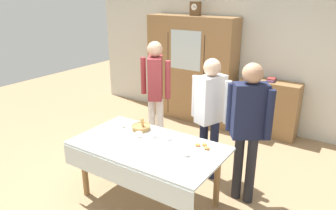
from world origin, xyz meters
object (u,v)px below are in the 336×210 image
Objects in this scene: person_behind_table_left at (155,86)px; mantel_clock at (195,9)px; bread_basket at (141,127)px; dining_table at (147,154)px; bookshelf_low at (268,108)px; book_stack at (272,80)px; tea_cup_center at (139,135)px; pastry_plate at (202,148)px; spoon_back_edge at (168,154)px; tea_cup_back_edge at (185,154)px; spoon_center at (100,146)px; spoon_far_left at (138,146)px; person_near_right_end at (248,121)px; tea_cup_far_right at (122,125)px; tea_cup_far_left at (153,136)px; wall_cabinet at (191,69)px; person_behind_table_right at (210,108)px; tea_cup_mid_right at (168,138)px.

mantel_clock is at bearing 95.37° from person_behind_table_left.
dining_table is at bearing -44.64° from bread_basket.
bookshelf_low is 4.40× the size of book_stack.
tea_cup_center is at bearing 147.69° from dining_table.
spoon_back_edge is (-0.25, -0.31, -0.01)m from pastry_plate.
tea_cup_back_edge is (-0.10, -2.61, -0.22)m from book_stack.
spoon_center is at bearing -117.53° from tea_cup_center.
pastry_plate is at bearing 28.35° from spoon_far_left.
person_near_right_end reaches higher than tea_cup_center.
tea_cup_far_left is (0.50, -0.03, -0.00)m from tea_cup_far_right.
tea_cup_far_right is at bearing 148.21° from spoon_far_left.
person_behind_table_left is at bearing 124.12° from tea_cup_far_left.
spoon_center and spoon_back_edge have the same top height.
person_near_right_end reaches higher than tea_cup_far_left.
bookshelf_low is at bearing 72.80° from tea_cup_center.
person_behind_table_right is at bearing -54.11° from wall_cabinet.
tea_cup_far_left reaches higher than spoon_center.
tea_cup_far_right is 0.46× the size of pastry_plate.
person_behind_table_right is at bearing 59.67° from tea_cup_far_left.
pastry_plate is 0.17× the size of person_behind_table_left.
tea_cup_back_edge is 1.68m from person_behind_table_left.
person_behind_table_left is (0.18, -1.41, 0.05)m from wall_cabinet.
tea_cup_mid_right is (-0.46, -2.38, -0.21)m from book_stack.
person_behind_table_left is (-0.64, 1.24, 0.29)m from spoon_far_left.
spoon_far_left is (0.77, -2.65, -1.32)m from mantel_clock.
tea_cup_far_right is at bearing -80.54° from person_behind_table_left.
person_behind_table_right is at bearing 69.25° from dining_table.
spoon_far_left is 1.06m from person_behind_table_right.
spoon_center is (-0.42, -0.29, 0.10)m from dining_table.
tea_cup_mid_right is at bearing -47.86° from person_behind_table_left.
tea_cup_center is at bearing -64.08° from person_behind_table_left.
wall_cabinet is 2.65m from person_near_right_end.
person_behind_table_left is (-0.66, 0.97, 0.27)m from tea_cup_far_left.
dining_table is 14.18× the size of spoon_far_left.
wall_cabinet is 2.53m from tea_cup_far_left.
person_behind_table_right is at bearing 57.17° from spoon_center.
bread_basket is (-0.32, 0.32, 0.13)m from dining_table.
dining_table is 6.02× the size of pastry_plate.
wall_cabinet is 2.39m from tea_cup_far_right.
dining_table is 1.74× the size of bookshelf_low.
bread_basket is 0.15× the size of person_behind_table_right.
bookshelf_low is (1.42, 0.05, -1.57)m from mantel_clock.
person_behind_table_left is at bearing -131.46° from book_stack.
tea_cup_mid_right is at bearing -153.70° from person_near_right_end.
tea_cup_mid_right is at bearing -109.24° from person_behind_table_right.
tea_cup_back_edge is 0.57m from tea_cup_far_left.
tea_cup_center reaches higher than spoon_far_left.
tea_cup_far_right is 0.54× the size of bread_basket.
spoon_back_edge is at bearing -128.88° from pastry_plate.
pastry_plate is (0.07, 0.24, -0.01)m from tea_cup_back_edge.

